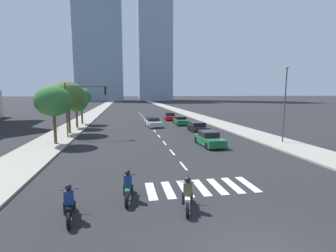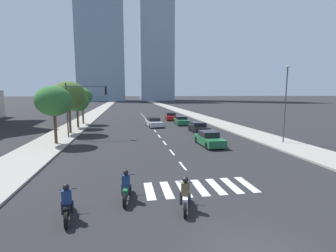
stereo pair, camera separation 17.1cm
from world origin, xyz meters
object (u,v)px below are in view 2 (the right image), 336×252
motorcycle_trailing (185,196)px  sedan_red_0 (171,117)px  street_tree_third (77,102)px  sedan_green_2 (181,121)px  street_tree_second (69,96)px  sedan_black_3 (198,127)px  sedan_silver_4 (154,123)px  sedan_green_1 (209,139)px  street_tree_fourth (82,97)px  traffic_signal_far (82,100)px  street_lamp_east (286,99)px  motorcycle_lead (67,205)px  street_tree_nearest (54,101)px  motorcycle_third (126,188)px

motorcycle_trailing → sedan_red_0: 35.77m
street_tree_third → sedan_green_2: bearing=6.9°
motorcycle_trailing → street_tree_second: 23.86m
sedan_black_3 → sedan_silver_4: (-5.15, 6.07, 0.03)m
sedan_green_1 → street_tree_fourth: (-14.60, 18.69, 3.81)m
sedan_red_0 → sedan_black_3: bearing=7.6°
traffic_signal_far → street_lamp_east: (20.21, -6.60, 0.23)m
street_tree_third → street_tree_fourth: street_tree_fourth is taller
motorcycle_trailing → street_tree_second: (-9.21, 21.61, 4.14)m
traffic_signal_far → street_tree_fourth: 12.62m
street_tree_second → sedan_green_1: bearing=-32.3°
motorcycle_lead → motorcycle_trailing: (4.85, -0.00, 0.00)m
traffic_signal_far → street_tree_nearest: 3.98m
sedan_green_1 → sedan_silver_4: (-3.71, 14.29, -0.02)m
motorcycle_trailing → street_lamp_east: size_ratio=0.27×
sedan_red_0 → sedan_black_3: (0.95, -14.70, -0.04)m
sedan_green_1 → sedan_black_3: size_ratio=0.99×
sedan_silver_4 → traffic_signal_far: size_ratio=0.75×
motorcycle_third → sedan_green_1: motorcycle_third is taller
motorcycle_trailing → sedan_red_0: size_ratio=0.46×
sedan_green_2 → street_tree_third: 16.00m
sedan_green_2 → street_tree_fourth: bearing=-96.7°
sedan_black_3 → sedan_silver_4: sedan_silver_4 is taller
motorcycle_trailing → motorcycle_third: (-2.51, 1.42, -0.00)m
sedan_green_1 → street_lamp_east: 8.58m
sedan_green_1 → street_tree_nearest: (-14.60, 2.83, 3.62)m
sedan_green_1 → sedan_green_2: bearing=174.9°
sedan_black_3 → sedan_silver_4: 7.96m
sedan_red_0 → street_tree_third: 17.70m
motorcycle_trailing → street_tree_nearest: (-9.21, 15.20, 3.67)m
sedan_green_1 → street_tree_nearest: street_tree_nearest is taller
street_tree_nearest → street_tree_second: 6.43m
street_tree_nearest → street_lamp_east: bearing=-8.1°
street_tree_third → motorcycle_third: bearing=-75.1°
motorcycle_trailing → sedan_red_0: (5.88, 35.29, 0.03)m
motorcycle_trailing → street_lamp_east: (13.04, 12.02, 3.90)m
sedan_red_0 → sedan_silver_4: sedan_red_0 is taller
motorcycle_third → sedan_green_2: bearing=-12.0°
motorcycle_third → traffic_signal_far: 18.18m
sedan_green_1 → traffic_signal_far: bearing=-118.1°
street_lamp_east → street_tree_second: (-22.26, 9.60, 0.24)m
street_tree_nearest → street_tree_fourth: street_tree_fourth is taller
sedan_silver_4 → street_lamp_east: size_ratio=0.60×
street_lamp_east → motorcycle_third: bearing=-145.7°
sedan_silver_4 → street_tree_second: 12.69m
sedan_red_0 → street_lamp_east: (7.16, -23.27, 3.87)m
sedan_green_1 → street_tree_third: bearing=-135.9°
motorcycle_trailing → sedan_red_0: bearing=4.7°
motorcycle_third → sedan_black_3: (9.34, 19.17, 0.00)m
sedan_red_0 → street_tree_second: (-15.10, -13.67, 4.11)m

